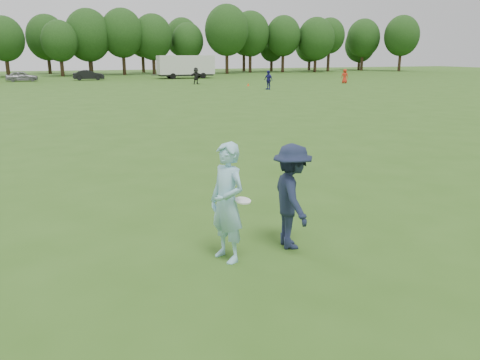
{
  "coord_description": "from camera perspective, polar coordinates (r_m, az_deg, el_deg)",
  "views": [
    {
      "loc": [
        -2.77,
        -7.38,
        3.47
      ],
      "look_at": [
        0.39,
        0.77,
        1.1
      ],
      "focal_mm": 35.0,
      "sensor_mm": 36.0,
      "label": 1
    }
  ],
  "objects": [
    {
      "name": "thrower",
      "position": [
        7.91,
        -1.57,
        -2.78
      ],
      "size": [
        0.72,
        0.88,
        2.06
      ],
      "primitive_type": "imported",
      "rotation": [
        0.0,
        0.0,
        -1.22
      ],
      "color": "#92CCE2",
      "rests_on": "ground"
    },
    {
      "name": "ground",
      "position": [
        8.61,
        -0.55,
        -8.6
      ],
      "size": [
        200.0,
        200.0,
        0.0
      ],
      "primitive_type": "plane",
      "color": "#315718",
      "rests_on": "ground"
    },
    {
      "name": "player_far_b",
      "position": [
        47.49,
        3.47,
        12.08
      ],
      "size": [
        0.79,
        1.18,
        1.86
      ],
      "primitive_type": "imported",
      "rotation": [
        0.0,
        0.0,
        -1.24
      ],
      "color": "navy",
      "rests_on": "ground"
    },
    {
      "name": "field_cone",
      "position": [
        52.72,
        1.01,
        11.56
      ],
      "size": [
        0.28,
        0.28,
        0.3
      ],
      "primitive_type": "cone",
      "color": "#FE410D",
      "rests_on": "ground"
    },
    {
      "name": "treeline",
      "position": [
        84.5,
        -18.14,
        16.35
      ],
      "size": [
        130.35,
        18.39,
        11.74
      ],
      "color": "#332114",
      "rests_on": "ground"
    },
    {
      "name": "defender",
      "position": [
        8.52,
        6.33,
        -2.02
      ],
      "size": [
        0.91,
        1.35,
        1.93
      ],
      "primitive_type": "imported",
      "rotation": [
        0.0,
        0.0,
        1.41
      ],
      "color": "#1B223B",
      "rests_on": "ground"
    },
    {
      "name": "car_e",
      "position": [
        67.26,
        -25.06,
        11.38
      ],
      "size": [
        3.86,
        1.6,
        1.31
      ],
      "primitive_type": "imported",
      "rotation": [
        0.0,
        0.0,
        1.58
      ],
      "color": "gray",
      "rests_on": "ground"
    },
    {
      "name": "car_f",
      "position": [
        67.4,
        -17.97,
        12.07
      ],
      "size": [
        4.1,
        1.6,
        1.33
      ],
      "primitive_type": "imported",
      "rotation": [
        0.0,
        0.0,
        1.52
      ],
      "color": "black",
      "rests_on": "ground"
    },
    {
      "name": "player_far_c",
      "position": [
        58.7,
        12.64,
        12.25
      ],
      "size": [
        0.95,
        0.77,
        1.69
      ],
      "primitive_type": "imported",
      "rotation": [
        0.0,
        0.0,
        2.81
      ],
      "color": "red",
      "rests_on": "ground"
    },
    {
      "name": "cargo_trailer",
      "position": [
        69.38,
        -6.64,
        13.67
      ],
      "size": [
        9.0,
        2.75,
        3.2
      ],
      "color": "silver",
      "rests_on": "ground"
    },
    {
      "name": "disc_in_play",
      "position": [
        7.78,
        0.36,
        -2.52
      ],
      "size": [
        0.28,
        0.28,
        0.08
      ],
      "color": "white",
      "rests_on": "ground"
    },
    {
      "name": "player_far_d",
      "position": [
        55.91,
        -5.38,
        12.53
      ],
      "size": [
        1.87,
        1.09,
        1.92
      ],
      "primitive_type": "imported",
      "rotation": [
        0.0,
        0.0,
        0.32
      ],
      "color": "black",
      "rests_on": "ground"
    }
  ]
}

